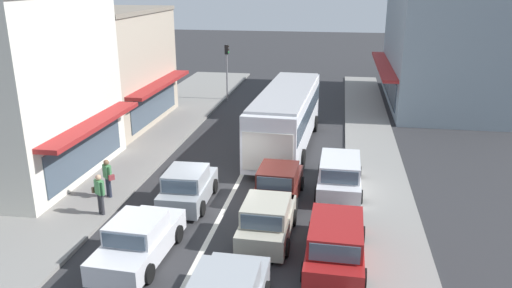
# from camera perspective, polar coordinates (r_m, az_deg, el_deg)

# --- Properties ---
(ground_plane) EXTENTS (140.00, 140.00, 0.00)m
(ground_plane) POSITION_cam_1_polar(r_m,az_deg,el_deg) (21.12, -3.01, -6.21)
(ground_plane) COLOR #2D2D30
(lane_centre_line) EXTENTS (0.20, 28.00, 0.01)m
(lane_centre_line) POSITION_cam_1_polar(r_m,az_deg,el_deg) (24.73, -1.01, -2.40)
(lane_centre_line) COLOR silver
(lane_centre_line) RESTS_ON ground
(sidewalk_left) EXTENTS (5.20, 44.00, 0.14)m
(sidewalk_left) POSITION_cam_1_polar(r_m,az_deg,el_deg) (28.45, -13.85, 0.01)
(sidewalk_left) COLOR gray
(sidewalk_left) RESTS_ON ground
(kerb_right) EXTENTS (2.80, 44.00, 0.12)m
(kerb_right) POSITION_cam_1_polar(r_m,az_deg,el_deg) (26.29, 13.22, -1.50)
(kerb_right) COLOR gray
(kerb_right) RESTS_ON ground
(shopfront_corner_near) EXTENTS (7.92, 8.32, 8.35)m
(shopfront_corner_near) POSITION_cam_1_polar(r_m,az_deg,el_deg) (24.78, -26.49, 5.73)
(shopfront_corner_near) COLOR silver
(shopfront_corner_near) RESTS_ON ground
(shopfront_mid_block) EXTENTS (7.64, 9.16, 7.08)m
(shopfront_mid_block) POSITION_cam_1_polar(r_m,az_deg,el_deg) (32.41, -17.25, 8.25)
(shopfront_mid_block) COLOR #B2A38E
(shopfront_mid_block) RESTS_ON ground
(building_right_far) EXTENTS (8.17, 13.98, 10.01)m
(building_right_far) POSITION_cam_1_polar(r_m,az_deg,el_deg) (38.68, 20.70, 11.62)
(building_right_far) COLOR #84939E
(building_right_far) RESTS_ON ground
(city_bus) EXTENTS (3.08, 10.96, 3.23)m
(city_bus) POSITION_cam_1_polar(r_m,az_deg,el_deg) (26.82, 3.50, 3.44)
(city_bus) COLOR silver
(city_bus) RESTS_ON ground
(hatchback_adjacent_lane_trail) EXTENTS (1.87, 3.73, 1.54)m
(hatchback_adjacent_lane_trail) POSITION_cam_1_polar(r_m,az_deg,el_deg) (17.71, 1.27, -8.74)
(hatchback_adjacent_lane_trail) COLOR #B7B29E
(hatchback_adjacent_lane_trail) RESTS_ON ground
(hatchback_behind_bus_near) EXTENTS (1.88, 3.74, 1.54)m
(hatchback_behind_bus_near) POSITION_cam_1_polar(r_m,az_deg,el_deg) (20.55, -7.79, -4.92)
(hatchback_behind_bus_near) COLOR #9EA3A8
(hatchback_behind_bus_near) RESTS_ON ground
(hatchback_adjacent_lane_lead) EXTENTS (1.90, 3.75, 1.54)m
(hatchback_adjacent_lane_lead) POSITION_cam_1_polar(r_m,az_deg,el_deg) (20.67, 2.60, -4.62)
(hatchback_adjacent_lane_lead) COLOR #561E19
(hatchback_adjacent_lane_lead) RESTS_ON ground
(sedan_queue_far_back) EXTENTS (2.03, 4.27, 1.47)m
(sedan_queue_far_back) POSITION_cam_1_polar(r_m,az_deg,el_deg) (17.00, -13.25, -10.67)
(sedan_queue_far_back) COLOR silver
(sedan_queue_far_back) RESTS_ON ground
(parked_wagon_kerb_front) EXTENTS (2.00, 4.53, 1.58)m
(parked_wagon_kerb_front) POSITION_cam_1_polar(r_m,az_deg,el_deg) (16.50, 9.08, -11.01)
(parked_wagon_kerb_front) COLOR maroon
(parked_wagon_kerb_front) RESTS_ON ground
(parked_wagon_kerb_second) EXTENTS (1.97, 4.52, 1.58)m
(parked_wagon_kerb_second) POSITION_cam_1_polar(r_m,az_deg,el_deg) (21.83, 9.53, -3.48)
(parked_wagon_kerb_second) COLOR silver
(parked_wagon_kerb_second) RESTS_ON ground
(traffic_light_downstreet) EXTENTS (0.33, 0.24, 4.20)m
(traffic_light_downstreet) POSITION_cam_1_polar(r_m,az_deg,el_deg) (37.34, -3.35, 9.22)
(traffic_light_downstreet) COLOR gray
(traffic_light_downstreet) RESTS_ON ground
(pedestrian_with_handbag_near) EXTENTS (0.61, 0.49, 1.63)m
(pedestrian_with_handbag_near) POSITION_cam_1_polar(r_m,az_deg,el_deg) (21.43, -16.59, -3.52)
(pedestrian_with_handbag_near) COLOR #232838
(pedestrian_with_handbag_near) RESTS_ON sidewalk_left
(pedestrian_browsing_midblock) EXTENTS (0.63, 0.47, 1.63)m
(pedestrian_browsing_midblock) POSITION_cam_1_polar(r_m,az_deg,el_deg) (19.98, -17.45, -5.23)
(pedestrian_browsing_midblock) COLOR #333338
(pedestrian_browsing_midblock) RESTS_ON sidewalk_left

